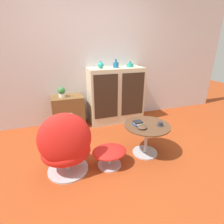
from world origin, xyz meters
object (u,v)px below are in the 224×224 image
vase_inner_left (116,65)px  coffee_table (146,133)px  potted_plant (62,92)px  teacup (160,124)px  sideboard (116,95)px  vase_leftmost (101,65)px  book_stack (138,123)px  egg_chair (66,146)px  bowl (142,127)px  vase_inner_right (130,65)px  ottoman (109,153)px  tv_console (68,112)px

vase_inner_left → coffee_table: bearing=-89.6°
potted_plant → teacup: size_ratio=1.90×
sideboard → vase_leftmost: bearing=179.3°
potted_plant → book_stack: 1.58m
egg_chair → bowl: 1.01m
sideboard → vase_inner_right: (0.29, 0.00, 0.58)m
teacup → vase_leftmost: bearing=108.8°
egg_chair → book_stack: bearing=5.8°
vase_leftmost → ottoman: bearing=-101.7°
tv_console → book_stack: bearing=-56.4°
vase_inner_left → bowl: size_ratio=1.25×
ottoman → potted_plant: potted_plant is taller
sideboard → bowl: sideboard is taller
sideboard → vase_inner_right: bearing=0.8°
egg_chair → potted_plant: size_ratio=4.58×
egg_chair → vase_leftmost: bearing=58.6°
coffee_table → potted_plant: potted_plant is taller
sideboard → vase_inner_left: (-0.00, 0.00, 0.60)m
tv_console → teacup: bearing=-50.9°
vase_inner_left → book_stack: (-0.12, -1.24, -0.65)m
egg_chair → ottoman: egg_chair is taller
vase_inner_right → bowl: 1.55m
vase_inner_right → potted_plant: (-1.34, 0.02, -0.43)m
coffee_table → vase_leftmost: vase_leftmost is taller
vase_inner_right → teacup: (-0.13, -1.36, -0.64)m
egg_chair → tv_console: bearing=83.3°
sideboard → vase_inner_left: vase_inner_left is taller
teacup → bowl: (-0.28, 0.00, -0.00)m
vase_inner_right → egg_chair: bearing=-136.4°
book_stack → bowl: (0.00, -0.11, -0.01)m
potted_plant → vase_inner_right: bearing=-1.0°
sideboard → teacup: (0.16, -1.35, -0.06)m
teacup → book_stack: bearing=157.7°
teacup → sideboard: bearing=96.9°
sideboard → book_stack: size_ratio=8.32×
ottoman → book_stack: book_stack is taller
bowl → book_stack: bearing=92.5°
egg_chair → vase_inner_left: (1.12, 1.34, 0.76)m
egg_chair → potted_plant: 1.40m
ottoman → vase_inner_right: (0.87, 1.37, 0.94)m
book_stack → bowl: bearing=-87.5°
vase_inner_right → book_stack: vase_inner_right is taller
tv_console → coffee_table: (0.96, -1.30, 0.03)m
ottoman → vase_inner_left: bearing=67.1°
ottoman → vase_inner_left: vase_inner_left is taller
sideboard → bowl: (-0.11, -1.35, -0.06)m
tv_console → ottoman: bearing=-74.9°
ottoman → vase_inner_left: (0.58, 1.37, 0.96)m
potted_plant → book_stack: bearing=-53.8°
tv_console → vase_leftmost: (0.66, -0.02, 0.85)m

